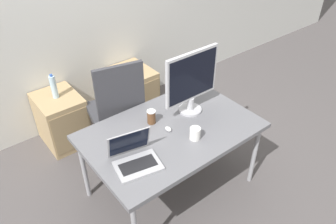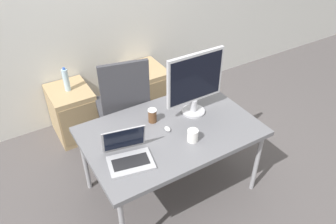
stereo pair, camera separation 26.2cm
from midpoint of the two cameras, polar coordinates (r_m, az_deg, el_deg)
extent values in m
plane|color=#514C4C|center=(3.17, 2.87, -13.06)|extent=(14.00, 14.00, 0.00)
cube|color=silver|center=(3.63, -10.80, 17.89)|extent=(10.00, 0.05, 2.60)
cube|color=slate|center=(2.69, 3.29, -3.52)|extent=(1.42, 0.92, 0.04)
cylinder|color=#99999E|center=(3.06, 17.60, -8.49)|extent=(0.04, 0.04, 0.66)
cylinder|color=#99999E|center=(2.99, -11.84, -8.57)|extent=(0.04, 0.04, 0.66)
cylinder|color=#99999E|center=(3.47, 8.32, -0.84)|extent=(0.04, 0.04, 0.66)
cylinder|color=#232326|center=(3.60, -5.33, -5.39)|extent=(0.56, 0.56, 0.04)
cylinder|color=gray|center=(3.45, -5.54, -2.39)|extent=(0.05, 0.05, 0.45)
cube|color=#38383D|center=(3.32, -5.76, 0.64)|extent=(0.57, 0.57, 0.07)
cube|color=#38383D|center=(2.92, -4.89, 3.21)|extent=(0.44, 0.13, 0.60)
cube|color=tan|center=(3.70, -14.32, -0.07)|extent=(0.42, 0.51, 0.57)
cube|color=#977D56|center=(3.49, -12.92, -2.21)|extent=(0.39, 0.01, 0.45)
cube|color=tan|center=(3.97, -1.96, 3.93)|extent=(0.42, 0.51, 0.57)
cube|color=#977D56|center=(3.79, -0.02, 2.16)|extent=(0.39, 0.01, 0.45)
cylinder|color=silver|center=(3.48, -15.30, 5.32)|extent=(0.06, 0.06, 0.24)
cylinder|color=#3359B2|center=(3.42, -15.64, 7.21)|extent=(0.03, 0.03, 0.02)
cube|color=#ADADB2|center=(2.38, -3.36, -8.96)|extent=(0.36, 0.29, 0.02)
cube|color=black|center=(2.38, -3.37, -8.80)|extent=(0.28, 0.18, 0.00)
cube|color=#ADADB2|center=(2.40, -4.63, -4.81)|extent=(0.33, 0.13, 0.22)
cube|color=black|center=(2.39, -4.55, -4.84)|extent=(0.30, 0.12, 0.20)
cylinder|color=#B7B7BC|center=(2.88, 7.03, 0.03)|extent=(0.20, 0.20, 0.02)
cylinder|color=#B7B7BC|center=(2.85, 7.12, 1.08)|extent=(0.06, 0.06, 0.11)
cube|color=#B7B7BC|center=(2.70, 7.55, 5.85)|extent=(0.53, 0.03, 0.44)
cube|color=black|center=(2.69, 7.75, 5.70)|extent=(0.49, 0.00, 0.39)
ellipsoid|color=silver|center=(2.66, 2.73, -3.07)|extent=(0.04, 0.06, 0.03)
cylinder|color=white|center=(2.56, 7.26, -4.20)|extent=(0.09, 0.09, 0.10)
cylinder|color=brown|center=(2.73, 0.00, -0.80)|extent=(0.07, 0.07, 0.11)
cylinder|color=white|center=(2.69, 0.00, 0.23)|extent=(0.07, 0.07, 0.01)
camera|label=1|loc=(0.13, -87.14, 2.08)|focal=35.00mm
camera|label=2|loc=(0.13, 92.86, -2.08)|focal=35.00mm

